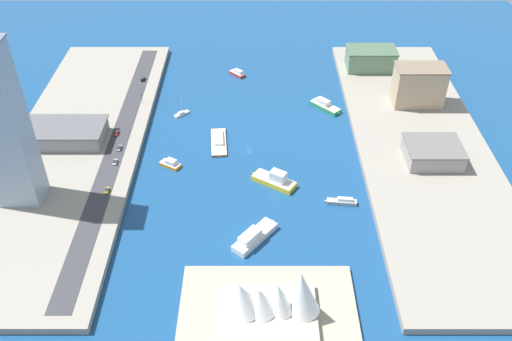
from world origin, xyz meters
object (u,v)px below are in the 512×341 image
ferry_white_commuter (254,236)px  suv_black (143,79)px  sedan_silver (119,148)px  traffic_light_waterfront (142,97)px  water_taxi_orange (170,164)px  tower_tall_glass (2,127)px  apartment_midrise_tan (419,85)px  barge_flat_brown (219,141)px  warehouse_low_gray (64,133)px  terminal_long_green (371,59)px  ferry_yellow_fast (275,180)px  opera_landmark (273,301)px  van_white (115,162)px  pickup_red (117,133)px  carpark_squat_concrete (433,152)px  sailboat_small_white (182,114)px  ferry_green_doubledeck (325,106)px  tugboat_red (237,73)px  taxi_yellow_cab (107,190)px  yacht_sleek_gray (342,201)px

ferry_white_commuter → suv_black: 158.03m
sedan_silver → traffic_light_waterfront: 48.19m
water_taxi_orange → tower_tall_glass: tower_tall_glass is taller
apartment_midrise_tan → sedan_silver: bearing=16.0°
barge_flat_brown → warehouse_low_gray: warehouse_low_gray is taller
apartment_midrise_tan → terminal_long_green: size_ratio=0.91×
ferry_yellow_fast → opera_landmark: bearing=87.9°
barge_flat_brown → tower_tall_glass: tower_tall_glass is taller
barge_flat_brown → van_white: van_white is taller
warehouse_low_gray → pickup_red: (-26.75, -5.72, -3.53)m
ferry_yellow_fast → carpark_squat_concrete: (-81.50, -15.47, 5.60)m
barge_flat_brown → sailboat_small_white: bearing=-50.8°
suv_black → tower_tall_glass: bearing=72.0°
ferry_white_commuter → barge_flat_brown: bearing=-75.4°
water_taxi_orange → ferry_green_doubledeck: size_ratio=0.64×
terminal_long_green → van_white: bearing=35.7°
sailboat_small_white → ferry_green_doubledeck: size_ratio=0.57×
tugboat_red → ferry_yellow_fast: size_ratio=0.50×
terminal_long_green → sedan_silver: bearing=32.3°
water_taxi_orange → warehouse_low_gray: 62.38m
sedan_silver → carpark_squat_concrete: bearing=176.7°
ferry_yellow_fast → taxi_yellow_cab: 81.54m
yacht_sleek_gray → tower_tall_glass: tower_tall_glass is taller
suv_black → terminal_long_green: bearing=-173.4°
warehouse_low_gray → opera_landmark: bearing=133.6°
opera_landmark → ferry_white_commuter: bearing=-80.5°
taxi_yellow_cab → ferry_yellow_fast: bearing=-172.6°
ferry_white_commuter → taxi_yellow_cab: ferry_white_commuter is taller
terminal_long_green → opera_landmark: 211.85m
tugboat_red → barge_flat_brown: bearing=84.1°
carpark_squat_concrete → terminal_long_green: bearing=-81.5°
terminal_long_green → tugboat_red: bearing=2.2°
barge_flat_brown → ferry_green_doubledeck: (-62.07, -36.20, 0.86)m
carpark_squat_concrete → sedan_silver: (163.38, -9.29, -3.76)m
taxi_yellow_cab → van_white: bearing=-88.2°
carpark_squat_concrete → water_taxi_orange: bearing=0.3°
yacht_sleek_gray → opera_landmark: 75.79m
tower_tall_glass → tugboat_red: bearing=-127.1°
sailboat_small_white → suv_black: bearing=-51.8°
apartment_midrise_tan → ferry_green_doubledeck: bearing=0.3°
ferry_white_commuter → tower_tall_glass: bearing=-13.2°
terminal_long_green → traffic_light_waterfront: (143.52, 45.70, -2.50)m
taxi_yellow_cab → traffic_light_waterfront: 83.20m
tugboat_red → traffic_light_waterfront: 70.19m
water_taxi_orange → taxi_yellow_cab: 37.04m
ferry_yellow_fast → pickup_red: ferry_yellow_fast is taller
ferry_white_commuter → taxi_yellow_cab: 76.61m
van_white → opera_landmark: opera_landmark is taller
warehouse_low_gray → suv_black: 74.60m
van_white → sedan_silver: size_ratio=0.94×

